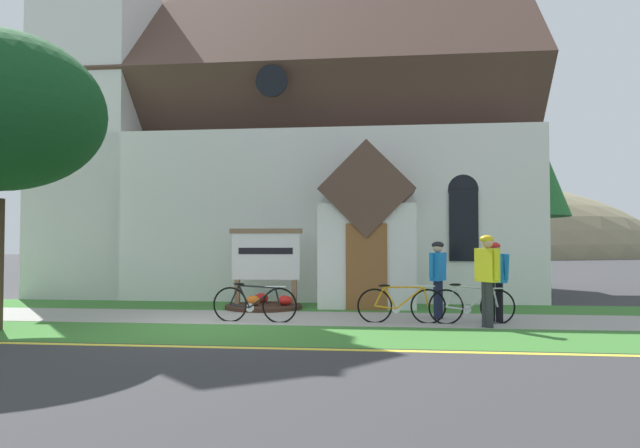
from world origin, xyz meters
name	(u,v)px	position (x,y,z in m)	size (l,w,h in m)	color
ground	(249,305)	(0.00, 4.00, 0.00)	(140.00, 140.00, 0.00)	#333335
sidewalk_slab	(242,317)	(0.42, 1.56, 0.01)	(32.00, 2.35, 0.01)	#99968E
grass_verge	(209,334)	(0.42, -0.78, 0.00)	(32.00, 2.33, 0.01)	#38722D
church_lawn	(263,306)	(0.42, 3.78, 0.00)	(24.00, 2.10, 0.01)	#38722D
curb_paint_stripe	(184,346)	(0.42, -2.10, 0.00)	(28.00, 0.16, 0.01)	yellow
church_building	(275,153)	(-0.19, 8.51, 4.71)	(15.30, 9.80, 14.32)	white
church_sign	(266,257)	(0.55, 3.49, 1.28)	(1.84, 0.25, 1.99)	#7F6047
flower_bed	(264,305)	(0.56, 3.27, 0.09)	(1.89, 1.89, 0.34)	#382319
bicycle_silver	(471,305)	(5.25, 1.04, 0.37)	(1.74, 0.25, 0.83)	black
bicycle_blue	(401,305)	(3.85, 1.02, 0.37)	(1.79, 0.08, 0.80)	black
bicycle_red	(254,304)	(0.87, 0.83, 0.38)	(1.78, 0.13, 0.82)	black
cyclist_in_blue_jersey	(487,273)	(5.48, 0.53, 1.05)	(0.43, 0.65, 1.77)	#2D2D33
cyclist_in_yellow_jersey	(438,274)	(4.66, 1.71, 0.97)	(0.40, 0.65, 1.65)	#191E38
cyclist_in_red_jersey	(495,276)	(5.77, 1.34, 0.95)	(0.48, 0.60, 1.64)	black
roadside_conifer	(516,148)	(7.68, 8.10, 4.67)	(3.26, 3.26, 6.91)	#3D2D1E
distant_hill	(362,256)	(0.23, 69.15, 0.00)	(76.63, 47.56, 22.52)	#847A5B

